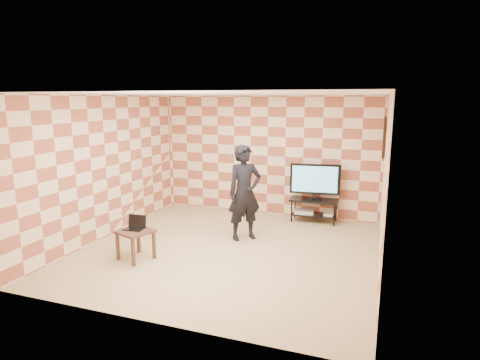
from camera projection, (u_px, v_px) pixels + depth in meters
name	position (u px, v px, depth m)	size (l,w,h in m)	color
floor	(229.00, 250.00, 7.09)	(5.00, 5.00, 0.00)	tan
wall_back	(268.00, 156.00, 9.13)	(5.00, 0.02, 2.70)	beige
wall_front	(149.00, 214.00, 4.51)	(5.00, 0.02, 2.70)	beige
wall_left	(106.00, 167.00, 7.63)	(0.02, 5.00, 2.70)	beige
wall_right	(384.00, 185.00, 6.01)	(0.02, 5.00, 2.70)	beige
ceiling	(228.00, 94.00, 6.55)	(5.00, 5.00, 0.02)	white
wall_art	(384.00, 136.00, 7.33)	(0.04, 0.72, 0.72)	black
tv_stand	(314.00, 205.00, 8.67)	(1.03, 0.46, 0.50)	black
tv	(315.00, 180.00, 8.55)	(1.06, 0.23, 0.77)	black
dvd_player	(304.00, 212.00, 8.76)	(0.41, 0.29, 0.07)	silver
game_console	(329.00, 215.00, 8.56)	(0.20, 0.14, 0.04)	silver
side_table	(135.00, 236.00, 6.60)	(0.64, 0.64, 0.50)	#311E16
laptop	(135.00, 226.00, 6.68)	(0.34, 0.28, 0.22)	black
person	(245.00, 193.00, 7.50)	(0.65, 0.43, 1.80)	black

